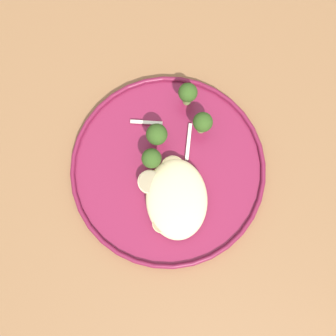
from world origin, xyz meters
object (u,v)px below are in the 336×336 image
at_px(broccoli_floret_beside_noodles, 152,159).
at_px(seared_scallop_tilted_round, 158,205).
at_px(seared_scallop_tiny_bay, 180,181).
at_px(seared_scallop_center_golden, 173,168).
at_px(dinner_plate, 168,169).
at_px(broccoli_floret_front_edge, 203,123).
at_px(seared_scallop_on_noodles, 159,224).
at_px(seared_scallop_half_hidden, 183,196).
at_px(broccoli_floret_near_rim, 188,93).
at_px(broccoli_floret_tall_stalk, 160,135).
at_px(seared_scallop_front_small, 150,181).

bearing_deg(broccoli_floret_beside_noodles, seared_scallop_tilted_round, 4.50).
relative_size(seared_scallop_tiny_bay, seared_scallop_center_golden, 0.93).
xyz_separation_m(dinner_plate, broccoli_floret_front_edge, (-0.06, 0.05, 0.03)).
xyz_separation_m(seared_scallop_tiny_bay, seared_scallop_on_noodles, (0.06, -0.03, -0.00)).
relative_size(seared_scallop_half_hidden, seared_scallop_on_noodles, 1.01).
relative_size(seared_scallop_center_golden, broccoli_floret_near_rim, 0.65).
bearing_deg(broccoli_floret_near_rim, seared_scallop_on_noodles, -15.55).
relative_size(broccoli_floret_front_edge, broccoli_floret_near_rim, 0.98).
relative_size(dinner_plate, seared_scallop_tiny_bay, 9.10).
bearing_deg(broccoli_floret_beside_noodles, broccoli_floret_near_rim, 148.71).
distance_m(dinner_plate, broccoli_floret_tall_stalk, 0.06).
height_order(seared_scallop_half_hidden, broccoli_floret_front_edge, broccoli_floret_front_edge).
bearing_deg(seared_scallop_on_noodles, broccoli_floret_tall_stalk, 176.31).
bearing_deg(seared_scallop_center_golden, seared_scallop_tiny_bay, 22.88).
relative_size(seared_scallop_tiny_bay, seared_scallop_half_hidden, 1.20).
relative_size(dinner_plate, broccoli_floret_beside_noodles, 5.51).
bearing_deg(seared_scallop_half_hidden, seared_scallop_tiny_bay, -170.68).
distance_m(dinner_plate, seared_scallop_front_small, 0.04).
xyz_separation_m(seared_scallop_front_small, broccoli_floret_tall_stalk, (-0.06, 0.02, 0.02)).
relative_size(seared_scallop_front_small, broccoli_floret_beside_noodles, 0.65).
bearing_deg(seared_scallop_tilted_round, broccoli_floret_near_rim, 161.67).
height_order(dinner_plate, broccoli_floret_near_rim, broccoli_floret_near_rim).
bearing_deg(broccoli_floret_near_rim, broccoli_floret_tall_stalk, -36.03).
relative_size(seared_scallop_center_golden, broccoli_floret_front_edge, 0.67).
xyz_separation_m(seared_scallop_tilted_round, broccoli_floret_beside_noodles, (-0.06, -0.00, 0.02)).
xyz_separation_m(seared_scallop_on_noodles, broccoli_floret_near_rim, (-0.18, 0.05, 0.02)).
distance_m(seared_scallop_tilted_round, broccoli_floret_beside_noodles, 0.07).
bearing_deg(broccoli_floret_front_edge, seared_scallop_tilted_round, -32.15).
bearing_deg(seared_scallop_tiny_bay, broccoli_floret_near_rim, 171.38).
distance_m(seared_scallop_front_small, seared_scallop_tilted_round, 0.04).
relative_size(seared_scallop_on_noodles, broccoli_floret_front_edge, 0.51).
height_order(seared_scallop_tiny_bay, seared_scallop_tilted_round, same).
relative_size(broccoli_floret_near_rim, broccoli_floret_tall_stalk, 0.99).
xyz_separation_m(seared_scallop_center_golden, broccoli_floret_near_rim, (-0.10, 0.03, 0.02)).
bearing_deg(broccoli_floret_tall_stalk, seared_scallop_on_noodles, -3.69).
distance_m(dinner_plate, broccoli_floret_front_edge, 0.09).
distance_m(seared_scallop_half_hidden, broccoli_floret_tall_stalk, 0.09).
height_order(seared_scallop_tilted_round, broccoli_floret_near_rim, broccoli_floret_near_rim).
bearing_deg(seared_scallop_half_hidden, seared_scallop_center_golden, -163.87).
bearing_deg(seared_scallop_on_noodles, seared_scallop_tilted_round, -178.31).
height_order(seared_scallop_half_hidden, broccoli_floret_near_rim, broccoli_floret_near_rim).
bearing_deg(broccoli_floret_front_edge, broccoli_floret_beside_noodles, -57.04).
bearing_deg(dinner_plate, broccoli_floret_tall_stalk, -168.81).
distance_m(dinner_plate, seared_scallop_half_hidden, 0.05).
xyz_separation_m(seared_scallop_tiny_bay, seared_scallop_center_golden, (-0.02, -0.01, -0.00)).
bearing_deg(dinner_plate, broccoli_floret_beside_noodles, -113.46).
height_order(seared_scallop_half_hidden, seared_scallop_on_noodles, seared_scallop_on_noodles).
distance_m(seared_scallop_tilted_round, seared_scallop_on_noodles, 0.03).
xyz_separation_m(seared_scallop_front_small, broccoli_floret_front_edge, (-0.08, 0.08, 0.02)).
bearing_deg(seared_scallop_half_hidden, seared_scallop_tilted_round, -73.29).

